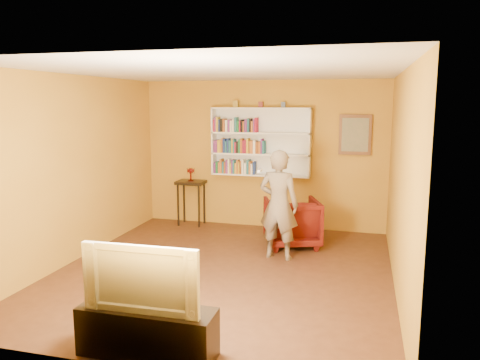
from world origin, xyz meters
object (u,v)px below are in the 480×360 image
console_table (191,188)px  ruby_lustre (191,172)px  television (146,276)px  bookshelf (261,142)px  person (279,205)px  tv_cabinet (147,332)px  armchair (292,222)px

console_table → ruby_lustre: 0.32m
television → bookshelf: bearing=88.7°
ruby_lustre → bookshelf: bearing=6.9°
ruby_lustre → person: size_ratio=0.15×
bookshelf → television: bookshelf is taller
person → tv_cabinet: (-0.67, -3.00, -0.59)m
armchair → television: (-0.78, -3.67, 0.38)m
armchair → television: bearing=58.4°
armchair → console_table: bearing=-41.7°
person → television: person is taller
armchair → person: size_ratio=0.52×
armchair → television: television is taller
person → tv_cabinet: person is taller
armchair → bookshelf: bearing=-73.2°
bookshelf → tv_cabinet: (-0.05, -4.66, -1.37)m
bookshelf → console_table: 1.60m
ruby_lustre → tv_cabinet: size_ratio=0.19×
armchair → tv_cabinet: size_ratio=0.67×
armchair → person: 0.80m
bookshelf → person: bearing=-69.3°
console_table → tv_cabinet: (1.27, -4.50, -0.47)m
television → console_table: bearing=105.0°
ruby_lustre → television: 4.68m
person → ruby_lustre: bearing=-29.8°
ruby_lustre → armchair: ruby_lustre is taller
person → television: size_ratio=1.50×
bookshelf → console_table: bearing=-173.1°
tv_cabinet → television: size_ratio=1.17×
console_table → person: (1.94, -1.50, 0.12)m
tv_cabinet → console_table: bearing=105.8°
ruby_lustre → tv_cabinet: 4.74m
console_table → television: (1.27, -4.50, 0.07)m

